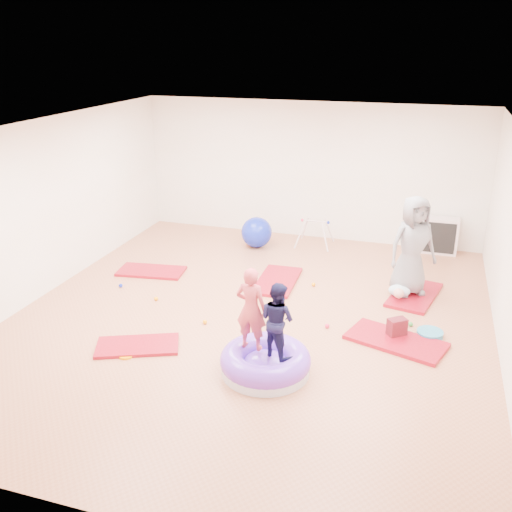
% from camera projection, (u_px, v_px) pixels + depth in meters
% --- Properties ---
extents(room, '(7.01, 8.01, 2.81)m').
position_uv_depth(room, '(250.00, 230.00, 8.10)').
color(room, '#B77453').
rests_on(room, ground).
extents(gym_mat_front_left, '(1.24, 0.95, 0.05)m').
position_uv_depth(gym_mat_front_left, '(138.00, 346.00, 7.79)').
color(gym_mat_front_left, maroon).
rests_on(gym_mat_front_left, ground).
extents(gym_mat_mid_left, '(1.24, 0.74, 0.05)m').
position_uv_depth(gym_mat_mid_left, '(151.00, 271.00, 10.27)').
color(gym_mat_mid_left, maroon).
rests_on(gym_mat_mid_left, ground).
extents(gym_mat_center_back, '(0.68, 1.30, 0.05)m').
position_uv_depth(gym_mat_center_back, '(277.00, 281.00, 9.86)').
color(gym_mat_center_back, maroon).
rests_on(gym_mat_center_back, ground).
extents(gym_mat_right, '(1.46, 1.04, 0.06)m').
position_uv_depth(gym_mat_right, '(396.00, 341.00, 7.91)').
color(gym_mat_right, maroon).
rests_on(gym_mat_right, ground).
extents(gym_mat_rear_right, '(0.90, 1.38, 0.05)m').
position_uv_depth(gym_mat_rear_right, '(414.00, 295.00, 9.32)').
color(gym_mat_rear_right, maroon).
rests_on(gym_mat_rear_right, ground).
extents(inflatable_cushion, '(1.15, 1.15, 0.36)m').
position_uv_depth(inflatable_cushion, '(265.00, 362.00, 7.18)').
color(inflatable_cushion, silver).
rests_on(inflatable_cushion, ground).
extents(child_pink, '(0.42, 0.29, 1.10)m').
position_uv_depth(child_pink, '(251.00, 305.00, 7.03)').
color(child_pink, '#C8424B').
rests_on(child_pink, inflatable_cushion).
extents(child_navy, '(0.59, 0.54, 0.97)m').
position_uv_depth(child_navy, '(277.00, 316.00, 6.89)').
color(child_navy, '#131135').
rests_on(child_navy, inflatable_cushion).
extents(adult_caregiver, '(0.95, 0.86, 1.62)m').
position_uv_depth(adult_caregiver, '(413.00, 246.00, 9.07)').
color(adult_caregiver, slate).
rests_on(adult_caregiver, gym_mat_rear_right).
extents(infant, '(0.35, 0.35, 0.20)m').
position_uv_depth(infant, '(399.00, 291.00, 9.14)').
color(infant, silver).
rests_on(infant, gym_mat_rear_right).
extents(ball_pit_balls, '(4.84, 1.89, 0.07)m').
position_uv_depth(ball_pit_balls, '(252.00, 306.00, 8.93)').
color(ball_pit_balls, '#FF9800').
rests_on(ball_pit_balls, ground).
extents(exercise_ball_blue, '(0.62, 0.62, 0.62)m').
position_uv_depth(exercise_ball_blue, '(257.00, 232.00, 11.42)').
color(exercise_ball_blue, '#1223B8').
rests_on(exercise_ball_blue, ground).
extents(exercise_ball_orange, '(0.38, 0.38, 0.38)m').
position_uv_depth(exercise_ball_orange, '(252.00, 236.00, 11.58)').
color(exercise_ball_orange, '#EB4317').
rests_on(exercise_ball_orange, ground).
extents(infant_play_gym, '(0.71, 0.67, 0.54)m').
position_uv_depth(infant_play_gym, '(315.00, 229.00, 11.44)').
color(infant_play_gym, silver).
rests_on(infant_play_gym, ground).
extents(cube_shelf, '(0.71, 0.35, 0.71)m').
position_uv_depth(cube_shelf, '(439.00, 235.00, 11.11)').
color(cube_shelf, silver).
rests_on(cube_shelf, ground).
extents(balance_disc, '(0.37, 0.37, 0.08)m').
position_uv_depth(balance_disc, '(430.00, 334.00, 8.08)').
color(balance_disc, teal).
rests_on(balance_disc, ground).
extents(backpack, '(0.30, 0.28, 0.30)m').
position_uv_depth(backpack, '(397.00, 328.00, 8.00)').
color(backpack, maroon).
rests_on(backpack, ground).
extents(yellow_toy, '(0.19, 0.19, 0.03)m').
position_uv_depth(yellow_toy, '(126.00, 355.00, 7.57)').
color(yellow_toy, '#FF9800').
rests_on(yellow_toy, ground).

